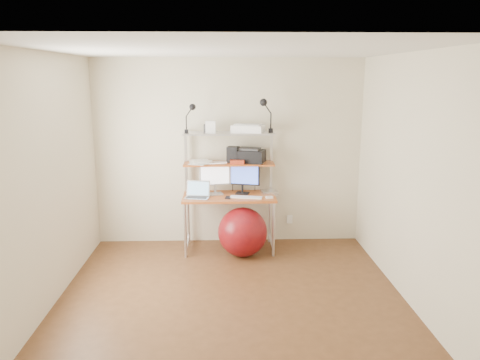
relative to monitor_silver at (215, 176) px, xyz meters
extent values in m
plane|color=brown|center=(0.18, -1.52, -0.99)|extent=(3.60, 3.60, 0.00)
plane|color=silver|center=(0.18, -1.52, 1.51)|extent=(3.60, 3.60, 0.00)
plane|color=beige|center=(0.18, 0.28, 0.26)|extent=(3.60, 0.00, 3.60)
plane|color=beige|center=(0.18, -3.32, 0.26)|extent=(3.60, 0.00, 3.60)
plane|color=beige|center=(-1.62, -1.52, 0.26)|extent=(0.00, 3.60, 3.60)
plane|color=beige|center=(1.98, -1.52, 0.26)|extent=(0.00, 3.60, 3.60)
cube|color=#C55026|center=(0.18, -0.08, -0.26)|extent=(1.20, 0.60, 0.03)
cylinder|color=silver|center=(-0.38, -0.34, -0.63)|extent=(0.04, 0.04, 0.71)
cylinder|color=silver|center=(-0.38, 0.18, -0.63)|extent=(0.04, 0.04, 0.71)
cylinder|color=silver|center=(0.74, -0.34, -0.63)|extent=(0.04, 0.04, 0.71)
cylinder|color=silver|center=(0.74, 0.18, -0.63)|extent=(0.04, 0.04, 0.71)
cube|color=silver|center=(-0.39, 0.18, 0.16)|extent=(0.03, 0.04, 0.84)
cube|color=silver|center=(0.75, 0.18, 0.16)|extent=(0.03, 0.04, 0.84)
cube|color=#C55026|center=(0.18, 0.05, 0.15)|extent=(1.18, 0.34, 0.02)
cube|color=silver|center=(0.18, 0.05, 0.55)|extent=(1.18, 0.34, 0.02)
cube|color=white|center=(1.03, 0.26, -0.69)|extent=(0.08, 0.01, 0.12)
cube|color=#BABBC0|center=(0.00, -0.02, -0.24)|extent=(0.22, 0.19, 0.01)
cylinder|color=#BABBC0|center=(0.00, 0.00, -0.18)|extent=(0.03, 0.03, 0.11)
cube|color=#BABBC0|center=(0.00, 0.00, 0.03)|extent=(0.41, 0.15, 0.32)
plane|color=white|center=(0.00, -0.02, 0.03)|extent=(0.36, 0.10, 0.38)
cube|color=black|center=(0.36, 0.01, -0.24)|extent=(0.20, 0.17, 0.01)
cylinder|color=black|center=(0.36, 0.03, -0.18)|extent=(0.03, 0.03, 0.10)
cube|color=black|center=(0.36, 0.03, 0.01)|extent=(0.46, 0.15, 0.28)
plane|color=#4567EC|center=(0.36, 0.01, 0.01)|extent=(0.40, 0.11, 0.42)
cube|color=silver|center=(-0.23, -0.21, -0.24)|extent=(0.34, 0.26, 0.01)
cube|color=#323234|center=(-0.23, -0.21, -0.23)|extent=(0.28, 0.17, 0.00)
cube|color=silver|center=(-0.21, -0.10, -0.14)|extent=(0.31, 0.11, 0.20)
plane|color=#79A6CB|center=(-0.21, -0.10, -0.14)|extent=(0.29, 0.12, 0.27)
cube|color=white|center=(0.40, -0.20, -0.24)|extent=(0.43, 0.19, 0.01)
cube|color=white|center=(0.69, -0.24, -0.24)|extent=(0.09, 0.07, 0.02)
cube|color=silver|center=(0.72, 0.01, -0.23)|extent=(0.23, 0.23, 0.04)
cube|color=black|center=(0.17, -0.20, -0.24)|extent=(0.09, 0.14, 0.01)
cube|color=black|center=(0.45, 0.08, 0.24)|extent=(0.46, 0.38, 0.16)
cube|color=#323234|center=(0.45, 0.08, 0.34)|extent=(0.32, 0.27, 0.03)
cube|color=black|center=(0.24, 0.08, 0.27)|extent=(0.18, 0.18, 0.21)
cube|color=#AD341B|center=(0.29, -0.03, 0.19)|extent=(0.19, 0.13, 0.05)
cube|color=white|center=(0.43, 0.06, 0.61)|extent=(0.46, 0.37, 0.09)
cube|color=#BABBC0|center=(0.43, 0.06, 0.66)|extent=(0.39, 0.30, 0.02)
cube|color=white|center=(-0.05, 0.04, 0.64)|extent=(0.13, 0.11, 0.15)
cube|color=#323234|center=(-0.08, 0.06, 0.61)|extent=(0.11, 0.11, 0.10)
cube|color=black|center=(-0.36, -0.01, 0.58)|extent=(0.05, 0.05, 0.05)
cylinder|color=black|center=(-0.36, -0.01, 0.69)|extent=(0.01, 0.01, 0.16)
sphere|color=black|center=(-0.27, -0.02, 0.89)|extent=(0.08, 0.08, 0.08)
cube|color=black|center=(0.72, 0.01, 0.59)|extent=(0.05, 0.06, 0.05)
cylinder|color=black|center=(0.72, 0.01, 0.71)|extent=(0.02, 0.02, 0.19)
sphere|color=black|center=(0.62, 0.00, 0.95)|extent=(0.10, 0.10, 0.10)
sphere|color=maroon|center=(0.35, -0.31, -0.67)|extent=(0.63, 0.63, 0.63)
cube|color=white|center=(-0.23, 0.07, 0.16)|extent=(0.25, 0.31, 0.00)
cube|color=white|center=(-0.20, 0.00, 0.17)|extent=(0.29, 0.33, 0.00)
cube|color=white|center=(-0.22, 0.09, 0.17)|extent=(0.25, 0.31, 0.00)
cube|color=white|center=(-0.16, 0.03, 0.18)|extent=(0.26, 0.31, 0.00)
cube|color=white|center=(-0.19, 0.05, 0.18)|extent=(0.31, 0.34, 0.00)
cube|color=white|center=(-0.18, 0.06, 0.19)|extent=(0.26, 0.31, 0.00)
camera|label=1|loc=(0.11, -5.98, 1.28)|focal=35.00mm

